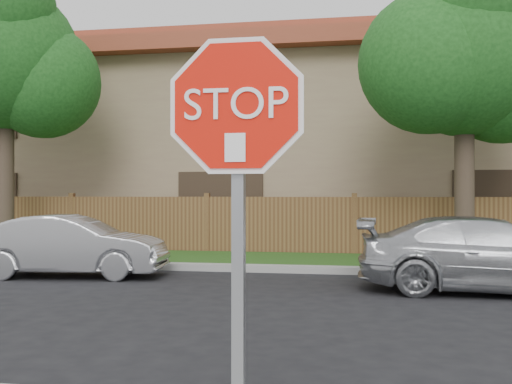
# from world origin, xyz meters

# --- Properties ---
(far_curb) EXTENTS (70.00, 0.30, 0.15)m
(far_curb) POSITION_xyz_m (0.00, 8.15, 0.07)
(far_curb) COLOR gray
(far_curb) RESTS_ON ground
(grass_strip) EXTENTS (70.00, 3.00, 0.12)m
(grass_strip) POSITION_xyz_m (0.00, 9.80, 0.06)
(grass_strip) COLOR #1E4714
(grass_strip) RESTS_ON ground
(fence) EXTENTS (70.00, 0.12, 1.60)m
(fence) POSITION_xyz_m (0.00, 11.40, 0.80)
(fence) COLOR #56351E
(fence) RESTS_ON ground
(apartment_building) EXTENTS (35.20, 9.20, 7.20)m
(apartment_building) POSITION_xyz_m (0.00, 17.00, 3.53)
(apartment_building) COLOR #8D7358
(apartment_building) RESTS_ON ground
(tree_left) EXTENTS (4.80, 3.90, 7.78)m
(tree_left) POSITION_xyz_m (-8.98, 9.57, 5.22)
(tree_left) COLOR #382B21
(tree_left) RESTS_ON ground
(tree_mid) EXTENTS (4.80, 3.90, 7.35)m
(tree_mid) POSITION_xyz_m (2.52, 9.57, 4.87)
(tree_mid) COLOR #382B21
(tree_mid) RESTS_ON ground
(stop_sign) EXTENTS (1.01, 0.13, 2.55)m
(stop_sign) POSITION_xyz_m (-0.46, -1.48, 1.83)
(stop_sign) COLOR gray
(stop_sign) RESTS_ON sidewalk_near
(sedan_left) EXTENTS (3.93, 1.76, 1.25)m
(sedan_left) POSITION_xyz_m (-5.62, 6.73, 0.63)
(sedan_left) COLOR #A9AAAE
(sedan_left) RESTS_ON ground
(sedan_right) EXTENTS (4.51, 1.98, 1.29)m
(sedan_right) POSITION_xyz_m (2.34, 6.16, 0.65)
(sedan_right) COLOR #AEB0B5
(sedan_right) RESTS_ON ground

